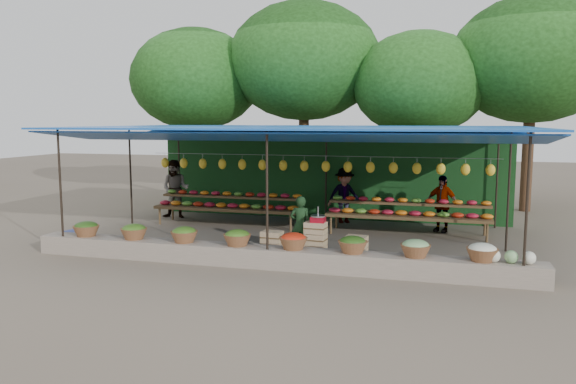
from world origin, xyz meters
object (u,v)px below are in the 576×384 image
(weighing_scale, at_px, (318,218))
(vendor_seated, at_px, (300,225))
(blue_crate_front, at_px, (70,238))
(crate_counter, at_px, (314,243))
(blue_crate_back, at_px, (74,237))

(weighing_scale, relative_size, vendor_seated, 0.27)
(weighing_scale, relative_size, blue_crate_front, 0.75)
(weighing_scale, distance_m, vendor_seated, 0.53)
(crate_counter, bearing_deg, blue_crate_front, -177.08)
(crate_counter, distance_m, blue_crate_front, 6.02)
(vendor_seated, bearing_deg, blue_crate_front, -1.80)
(crate_counter, height_order, weighing_scale, weighing_scale)
(blue_crate_front, bearing_deg, blue_crate_back, 74.15)
(weighing_scale, xyz_separation_m, blue_crate_back, (-6.08, -0.17, -0.71))
(crate_counter, relative_size, vendor_seated, 1.82)
(crate_counter, xyz_separation_m, blue_crate_back, (-6.00, -0.17, -0.17))
(weighing_scale, bearing_deg, crate_counter, 180.00)
(crate_counter, relative_size, blue_crate_front, 5.16)
(crate_counter, distance_m, blue_crate_back, 6.00)
(blue_crate_back, bearing_deg, blue_crate_front, -82.32)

